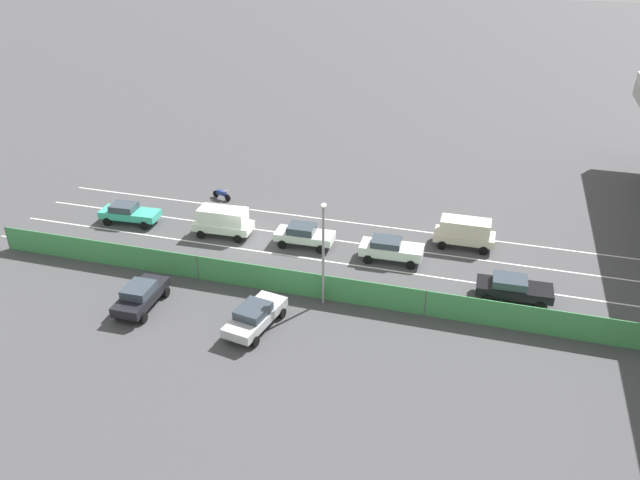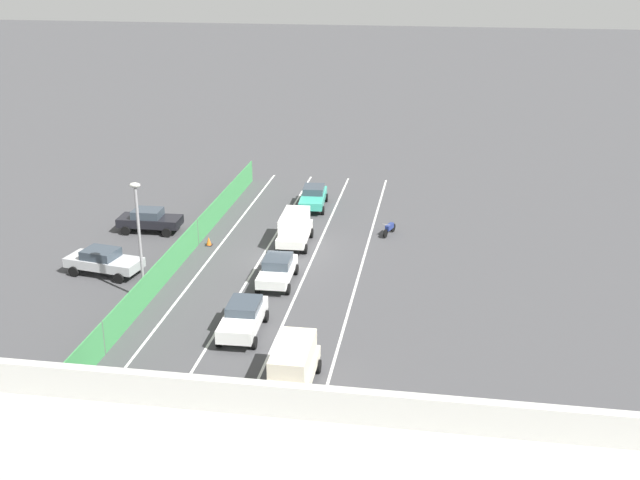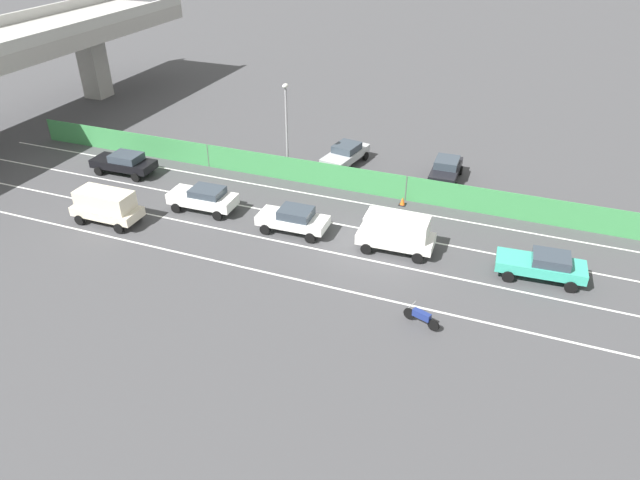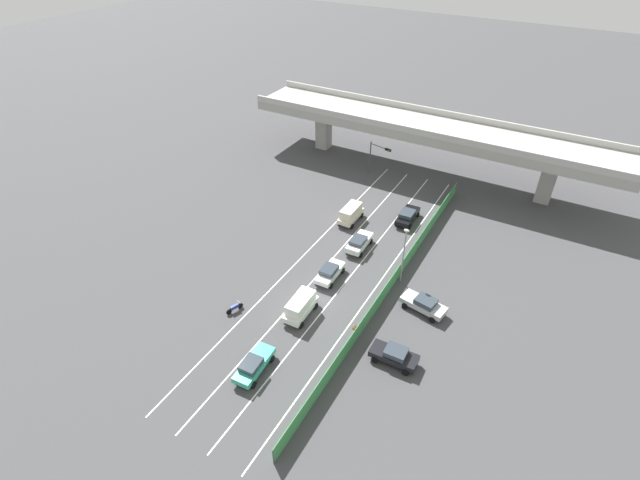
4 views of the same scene
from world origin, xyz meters
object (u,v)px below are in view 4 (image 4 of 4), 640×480
car_van_white (301,306)px  parked_sedan_dark (394,355)px  car_van_cream (351,213)px  traffic_cone (355,327)px  car_sedan_white (359,242)px  motorcycle (235,308)px  car_taxi_teal (254,365)px  car_hatchback_white (330,272)px  street_lamp (404,250)px  parked_wagon_silver (424,304)px  traffic_light (378,153)px  car_sedan_black (407,215)px

car_van_white → parked_sedan_dark: car_van_white is taller
car_van_cream → traffic_cone: 18.84m
car_sedan_white → motorcycle: (-6.28, -15.68, -0.45)m
car_taxi_teal → car_hatchback_white: (-0.28, 14.30, 0.02)m
parked_sedan_dark → street_lamp: bearing=109.0°
car_van_white → car_van_cream: bearing=100.6°
parked_wagon_silver → traffic_light: size_ratio=0.95×
car_van_cream → car_sedan_white: bearing=-53.7°
car_van_white → motorcycle: car_van_white is taller
car_hatchback_white → motorcycle: 10.92m
car_taxi_teal → car_van_white: 8.01m
car_sedan_white → car_hatchback_white: (-0.40, -6.48, -0.03)m
car_sedan_white → car_van_cream: car_van_cream is taller
car_van_white → car_sedan_black: size_ratio=0.94×
car_sedan_white → traffic_light: (-5.73, 17.60, 2.72)m
car_taxi_teal → parked_sedan_dark: bearing=34.6°
car_sedan_white → street_lamp: size_ratio=0.65×
car_hatchback_white → car_van_white: car_van_white is taller
car_van_white → street_lamp: size_ratio=0.65×
car_taxi_teal → car_sedan_black: car_sedan_black is taller
car_van_cream → traffic_light: 13.23m
car_sedan_white → street_lamp: street_lamp is taller
car_taxi_teal → motorcycle: bearing=140.3°
car_hatchback_white → car_taxi_teal: bearing=-88.9°
car_hatchback_white → motorcycle: (-5.87, -9.20, -0.42)m
car_sedan_white → parked_sedan_dark: (10.15, -13.68, -0.02)m
car_van_cream → motorcycle: size_ratio=2.31×
motorcycle → traffic_cone: size_ratio=3.30×
car_van_cream → traffic_light: traffic_light is taller
car_sedan_black → parked_sedan_dark: bearing=-71.6°
car_hatchback_white → car_van_white: bearing=-88.4°
car_sedan_white → traffic_light: size_ratio=0.88×
car_hatchback_white → car_sedan_black: size_ratio=0.92×
car_sedan_white → car_hatchback_white: 6.49m
street_lamp → car_van_white: bearing=-124.6°
car_taxi_teal → car_van_cream: car_van_cream is taller
parked_sedan_dark → traffic_cone: (-4.77, 1.89, -0.63)m
traffic_light → car_van_cream: bearing=-80.2°
car_taxi_teal → traffic_cone: car_taxi_teal is taller
car_van_cream → traffic_cone: car_van_cream is taller
motorcycle → parked_sedan_dark: 16.56m
street_lamp → motorcycle: bearing=-135.3°
car_sedan_white → car_van_white: bearing=-91.0°
car_sedan_black → street_lamp: size_ratio=0.69×
car_van_white → motorcycle: bearing=-154.4°
motorcycle → car_hatchback_white: bearing=57.4°
car_van_cream → car_van_white: car_van_white is taller
traffic_light → car_taxi_teal: bearing=-81.7°
car_hatchback_white → car_van_cream: 11.69m
car_sedan_white → car_hatchback_white: bearing=-93.6°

